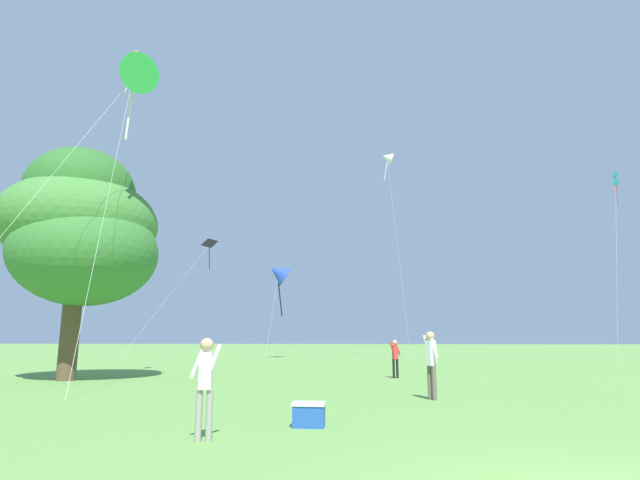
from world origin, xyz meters
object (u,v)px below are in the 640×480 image
Objects in this scene: kite_white_distant at (387,158)px; picnic_cooler at (309,414)px; kite_black_large at (207,250)px; person_near_tree at (431,358)px; kite_orange_box at (135,67)px; kite_green_small at (133,76)px; kite_teal_box at (616,182)px; tree_right_cluster at (81,229)px; kite_blue_delta at (278,273)px; person_far_back at (205,378)px; person_foreground_watcher at (395,355)px.

kite_white_distant reaches higher than picnic_cooler.
person_near_tree is at bearing -60.65° from kite_black_large.
kite_orange_box is 17.89m from person_near_tree.
kite_green_small is (6.53, -27.55, 1.81)m from kite_black_large.
kite_black_large is 0.77× the size of kite_teal_box.
kite_orange_box is 7.52m from tree_right_cluster.
kite_blue_delta is at bearing 82.85° from tree_right_cluster.
person_foreground_watcher is at bearing 76.95° from person_far_back.
kite_teal_box is at bearing 45.81° from person_foreground_watcher.
kite_black_large is at bearing 112.37° from picnic_cooler.
person_near_tree is at bearing -20.53° from tree_right_cluster.
kite_black_large is 1.14× the size of tree_right_cluster.
kite_blue_delta is 36.43m from picnic_cooler.
kite_black_large is 6.07× the size of person_near_tree.
person_near_tree is at bearing 56.91° from person_far_back.
tree_right_cluster is at bearing -171.38° from kite_orange_box.
kite_black_large is 18.02× the size of picnic_cooler.
person_near_tree is (11.85, -5.32, -12.29)m from kite_orange_box.
kite_black_large is at bearing 179.65° from kite_blue_delta.
picnic_cooler is (-2.09, -39.02, -18.90)m from kite_white_distant.
person_far_back is at bearing -70.47° from kite_black_large.
kite_blue_delta is 0.70× the size of kite_green_small.
tree_right_cluster is at bearing -82.15° from kite_black_large.
kite_blue_delta is 27.84m from kite_teal_box.
kite_teal_box is 37.05m from tree_right_cluster.
kite_orange_box is at bearing 117.58° from kite_green_small.
kite_blue_delta is at bearing 102.53° from picnic_cooler.
kite_green_small reaches higher than person_far_back.
kite_green_small reaches higher than kite_black_large.
picnic_cooler is (7.85, -7.36, -11.19)m from kite_green_small.
kite_white_distant is 19.96m from kite_teal_box.
kite_white_distant is 34.06m from kite_green_small.
kite_teal_box is 38.11m from picnic_cooler.
kite_green_small is at bearing -107.42° from kite_white_distant.
picnic_cooler is (14.37, -34.91, -9.38)m from kite_black_large.
picnic_cooler is (9.23, -10.01, -13.14)m from kite_orange_box.
kite_teal_box is (33.44, -4.61, 3.68)m from kite_black_large.
kite_black_large reaches higher than person_foreground_watcher.
kite_orange_box is at bearing 123.98° from person_far_back.
kite_orange_box is (-11.32, -29.00, -5.76)m from kite_white_distant.
person_near_tree reaches higher than picnic_cooler.
kite_blue_delta is 27.80m from kite_green_small.
kite_black_large is 33.96m from kite_teal_box.
person_near_tree is at bearing -89.11° from kite_white_distant.
person_foreground_watcher is 14.00m from tree_right_cluster.
kite_orange_box reaches higher than tree_right_cluster.
kite_orange_box is at bearing -111.32° from kite_white_distant.
kite_blue_delta is at bearing 86.60° from kite_orange_box.
tree_right_cluster is at bearing 138.17° from picnic_cooler.
kite_green_small is (-0.10, -27.51, 4.03)m from kite_blue_delta.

